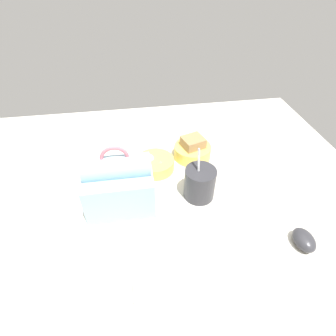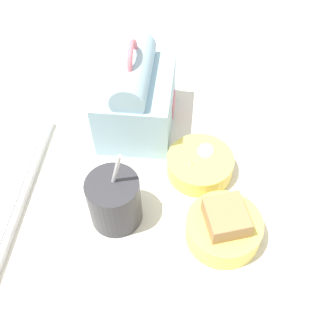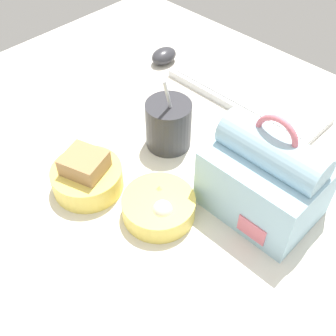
# 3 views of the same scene
# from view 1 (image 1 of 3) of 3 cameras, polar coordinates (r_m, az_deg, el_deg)

# --- Properties ---
(desk_surface) EXTENTS (1.40, 1.10, 0.02)m
(desk_surface) POSITION_cam_1_polar(r_m,az_deg,el_deg) (0.88, -1.34, -4.19)
(desk_surface) COLOR silver
(desk_surface) RESTS_ON ground
(keyboard) EXTENTS (0.40, 0.13, 0.02)m
(keyboard) POSITION_cam_1_polar(r_m,az_deg,el_deg) (0.70, 9.85, -20.03)
(keyboard) COLOR silver
(keyboard) RESTS_ON desk_surface
(lunch_bag) EXTENTS (0.20, 0.16, 0.21)m
(lunch_bag) POSITION_cam_1_polar(r_m,az_deg,el_deg) (0.78, -10.62, -3.44)
(lunch_bag) COLOR #9EC6DB
(lunch_bag) RESTS_ON desk_surface
(soup_cup) EXTENTS (0.10, 0.10, 0.17)m
(soup_cup) POSITION_cam_1_polar(r_m,az_deg,el_deg) (0.81, 6.92, -3.21)
(soup_cup) COLOR #333338
(soup_cup) RESTS_ON desk_surface
(bento_bowl_sandwich) EXTENTS (0.14, 0.14, 0.08)m
(bento_bowl_sandwich) POSITION_cam_1_polar(r_m,az_deg,el_deg) (0.98, 5.34, 3.96)
(bento_bowl_sandwich) COLOR #EFD65B
(bento_bowl_sandwich) RESTS_ON desk_surface
(bento_bowl_snacks) EXTENTS (0.13, 0.13, 0.06)m
(bento_bowl_snacks) POSITION_cam_1_polar(r_m,az_deg,el_deg) (0.92, -2.80, 0.92)
(bento_bowl_snacks) COLOR #EFD65B
(bento_bowl_snacks) RESTS_ON desk_surface
(computer_mouse) EXTENTS (0.05, 0.07, 0.04)m
(computer_mouse) POSITION_cam_1_polar(r_m,az_deg,el_deg) (0.80, 27.48, -13.71)
(computer_mouse) COLOR #333338
(computer_mouse) RESTS_ON desk_surface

